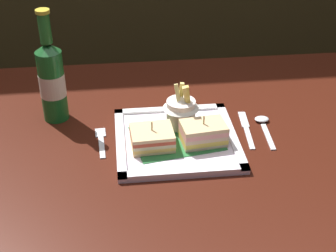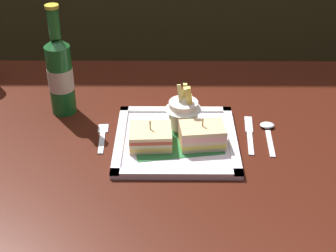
{
  "view_description": "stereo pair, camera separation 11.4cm",
  "coord_description": "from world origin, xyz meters",
  "px_view_note": "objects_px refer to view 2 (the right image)",
  "views": [
    {
      "loc": [
        -0.09,
        -0.97,
        1.4
      ],
      "look_at": [
        0.02,
        -0.01,
        0.79
      ],
      "focal_mm": 53.93,
      "sensor_mm": 36.0,
      "label": 1
    },
    {
      "loc": [
        0.02,
        -0.97,
        1.4
      ],
      "look_at": [
        0.02,
        -0.01,
        0.79
      ],
      "focal_mm": 53.93,
      "sensor_mm": 36.0,
      "label": 2
    }
  ],
  "objects_px": {
    "beer_bottle": "(60,73)",
    "sandwich_half_right": "(202,135)",
    "square_plate": "(176,140)",
    "fries_cup": "(184,109)",
    "knife": "(249,133)",
    "fork": "(102,136)",
    "dining_table": "(161,186)",
    "sandwich_half_left": "(150,137)",
    "spoon": "(268,130)"
  },
  "relations": [
    {
      "from": "knife",
      "to": "spoon",
      "type": "distance_m",
      "value": 0.05
    },
    {
      "from": "sandwich_half_right",
      "to": "fork",
      "type": "distance_m",
      "value": 0.24
    },
    {
      "from": "dining_table",
      "to": "beer_bottle",
      "type": "bearing_deg",
      "value": 152.89
    },
    {
      "from": "sandwich_half_right",
      "to": "fork",
      "type": "xyz_separation_m",
      "value": [
        -0.23,
        0.05,
        -0.03
      ]
    },
    {
      "from": "dining_table",
      "to": "sandwich_half_right",
      "type": "xyz_separation_m",
      "value": [
        0.09,
        -0.04,
        0.18
      ]
    },
    {
      "from": "knife",
      "to": "fork",
      "type": "bearing_deg",
      "value": -177.36
    },
    {
      "from": "spoon",
      "to": "square_plate",
      "type": "bearing_deg",
      "value": -167.81
    },
    {
      "from": "sandwich_half_left",
      "to": "knife",
      "type": "xyz_separation_m",
      "value": [
        0.23,
        0.06,
        -0.03
      ]
    },
    {
      "from": "square_plate",
      "to": "fries_cup",
      "type": "xyz_separation_m",
      "value": [
        0.02,
        0.05,
        0.05
      ]
    },
    {
      "from": "fries_cup",
      "to": "fork",
      "type": "distance_m",
      "value": 0.2
    },
    {
      "from": "fork",
      "to": "sandwich_half_right",
      "type": "bearing_deg",
      "value": -11.23
    },
    {
      "from": "square_plate",
      "to": "knife",
      "type": "distance_m",
      "value": 0.18
    },
    {
      "from": "sandwich_half_right",
      "to": "fries_cup",
      "type": "xyz_separation_m",
      "value": [
        -0.04,
        0.08,
        0.02
      ]
    },
    {
      "from": "square_plate",
      "to": "sandwich_half_right",
      "type": "height_order",
      "value": "sandwich_half_right"
    },
    {
      "from": "dining_table",
      "to": "sandwich_half_right",
      "type": "distance_m",
      "value": 0.2
    },
    {
      "from": "fries_cup",
      "to": "dining_table",
      "type": "bearing_deg",
      "value": -145.5
    },
    {
      "from": "fork",
      "to": "fries_cup",
      "type": "bearing_deg",
      "value": 9.09
    },
    {
      "from": "dining_table",
      "to": "sandwich_half_right",
      "type": "bearing_deg",
      "value": -22.16
    },
    {
      "from": "sandwich_half_right",
      "to": "square_plate",
      "type": "bearing_deg",
      "value": 158.73
    },
    {
      "from": "sandwich_half_right",
      "to": "knife",
      "type": "bearing_deg",
      "value": 27.95
    },
    {
      "from": "sandwich_half_right",
      "to": "sandwich_half_left",
      "type": "bearing_deg",
      "value": -180.0
    },
    {
      "from": "beer_bottle",
      "to": "knife",
      "type": "height_order",
      "value": "beer_bottle"
    },
    {
      "from": "sandwich_half_right",
      "to": "fries_cup",
      "type": "height_order",
      "value": "fries_cup"
    },
    {
      "from": "square_plate",
      "to": "knife",
      "type": "relative_size",
      "value": 1.69
    },
    {
      "from": "beer_bottle",
      "to": "sandwich_half_right",
      "type": "bearing_deg",
      "value": -25.77
    },
    {
      "from": "dining_table",
      "to": "square_plate",
      "type": "height_order",
      "value": "square_plate"
    },
    {
      "from": "square_plate",
      "to": "sandwich_half_left",
      "type": "bearing_deg",
      "value": -158.73
    },
    {
      "from": "square_plate",
      "to": "sandwich_half_right",
      "type": "relative_size",
      "value": 2.63
    },
    {
      "from": "dining_table",
      "to": "square_plate",
      "type": "xyz_separation_m",
      "value": [
        0.04,
        -0.02,
        0.15
      ]
    },
    {
      "from": "fries_cup",
      "to": "square_plate",
      "type": "bearing_deg",
      "value": -107.93
    },
    {
      "from": "sandwich_half_left",
      "to": "fork",
      "type": "xyz_separation_m",
      "value": [
        -0.11,
        0.05,
        -0.03
      ]
    },
    {
      "from": "dining_table",
      "to": "sandwich_half_left",
      "type": "xyz_separation_m",
      "value": [
        -0.02,
        -0.04,
        0.17
      ]
    },
    {
      "from": "square_plate",
      "to": "sandwich_half_left",
      "type": "distance_m",
      "value": 0.07
    },
    {
      "from": "sandwich_half_left",
      "to": "spoon",
      "type": "height_order",
      "value": "sandwich_half_left"
    },
    {
      "from": "fork",
      "to": "dining_table",
      "type": "bearing_deg",
      "value": -3.0
    },
    {
      "from": "sandwich_half_right",
      "to": "spoon",
      "type": "xyz_separation_m",
      "value": [
        0.16,
        0.07,
        -0.03
      ]
    },
    {
      "from": "fork",
      "to": "knife",
      "type": "relative_size",
      "value": 0.75
    },
    {
      "from": "fries_cup",
      "to": "knife",
      "type": "height_order",
      "value": "fries_cup"
    },
    {
      "from": "square_plate",
      "to": "fries_cup",
      "type": "relative_size",
      "value": 2.4
    },
    {
      "from": "dining_table",
      "to": "spoon",
      "type": "distance_m",
      "value": 0.3
    },
    {
      "from": "spoon",
      "to": "dining_table",
      "type": "bearing_deg",
      "value": -173.08
    },
    {
      "from": "fries_cup",
      "to": "beer_bottle",
      "type": "bearing_deg",
      "value": 163.64
    },
    {
      "from": "knife",
      "to": "spoon",
      "type": "xyz_separation_m",
      "value": [
        0.04,
        0.01,
        0.0
      ]
    },
    {
      "from": "sandwich_half_right",
      "to": "beer_bottle",
      "type": "relative_size",
      "value": 0.38
    },
    {
      "from": "square_plate",
      "to": "fries_cup",
      "type": "height_order",
      "value": "fries_cup"
    },
    {
      "from": "knife",
      "to": "square_plate",
      "type": "bearing_deg",
      "value": -167.29
    },
    {
      "from": "beer_bottle",
      "to": "fork",
      "type": "relative_size",
      "value": 2.26
    },
    {
      "from": "square_plate",
      "to": "beer_bottle",
      "type": "distance_m",
      "value": 0.33
    },
    {
      "from": "fries_cup",
      "to": "fork",
      "type": "bearing_deg",
      "value": -170.91
    },
    {
      "from": "fries_cup",
      "to": "spoon",
      "type": "xyz_separation_m",
      "value": [
        0.2,
        -0.01,
        -0.05
      ]
    }
  ]
}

